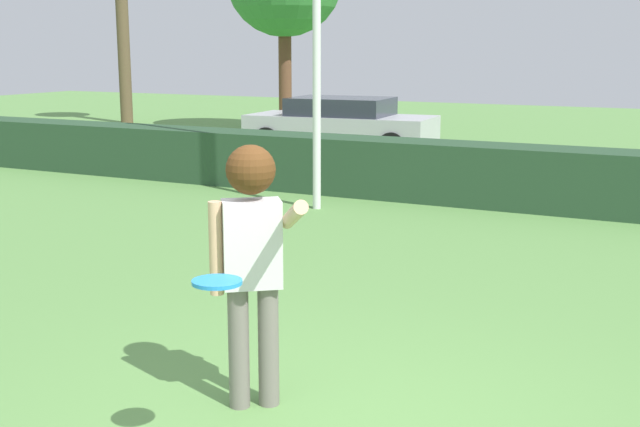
% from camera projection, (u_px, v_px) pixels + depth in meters
% --- Properties ---
extents(person, '(0.81, 0.56, 1.78)m').
position_uv_depth(person, '(252.00, 245.00, 5.39)').
color(person, slate).
rests_on(person, ground).
extents(frisbee, '(0.28, 0.28, 0.03)m').
position_uv_depth(frisbee, '(217.00, 282.00, 4.51)').
color(frisbee, '#268CE5').
extents(hedge_row, '(25.29, 0.90, 0.93)m').
position_uv_depth(hedge_row, '(563.00, 180.00, 12.11)').
color(hedge_row, '#28472D').
rests_on(hedge_row, ground).
extents(parked_car_silver, '(4.31, 2.05, 1.25)m').
position_uv_depth(parked_car_silver, '(341.00, 122.00, 18.75)').
color(parked_car_silver, '#B7B7BC').
rests_on(parked_car_silver, ground).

